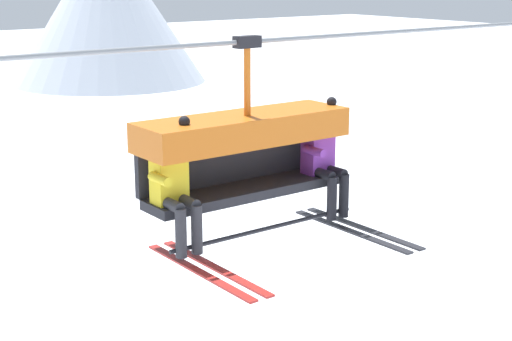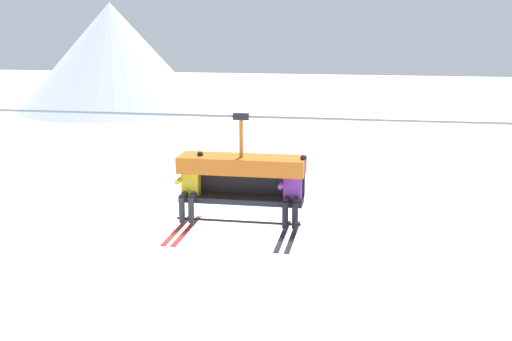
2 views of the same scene
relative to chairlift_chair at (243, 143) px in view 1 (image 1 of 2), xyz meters
name	(u,v)px [view 1 (image 1 of 2)]	position (x,y,z in m)	size (l,w,h in m)	color
mountain_peak_central	(107,6)	(21.73, 46.73, -0.92)	(14.17, 14.17, 11.06)	silver
lift_cable	(225,43)	(-0.27, -0.07, 1.05)	(18.83, 0.05, 0.05)	gray
chairlift_chair	(243,143)	(0.00, 0.00, 0.00)	(2.33, 0.74, 1.96)	#232328
skier_yellow	(176,187)	(-0.95, -0.21, -0.27)	(0.48, 1.70, 1.34)	yellow
skier_purple	(325,159)	(0.96, -0.21, -0.27)	(0.48, 1.70, 1.34)	purple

